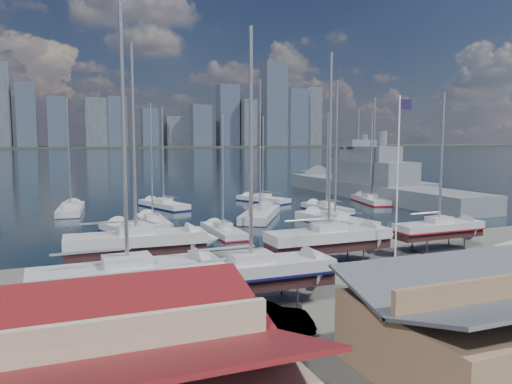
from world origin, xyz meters
name	(u,v)px	position (x,y,z in m)	size (l,w,h in m)	color
ground	(321,274)	(0.00, -10.00, 0.00)	(1400.00, 1400.00, 0.00)	#605E59
water	(85,155)	(0.00, 300.00, -0.15)	(1400.00, 600.00, 0.40)	#162634
far_shore	(73,147)	(0.00, 560.00, 1.10)	(1400.00, 80.00, 2.20)	#2D332D
skyline	(64,113)	(-7.83, 553.76, 39.09)	(639.14, 43.80, 107.69)	#475166
shed_grey	(507,319)	(0.00, -26.00, 2.15)	(12.60, 8.40, 4.17)	#8C6B4C
sailboat_cradle_1	(128,278)	(-14.05, -13.39, 2.11)	(10.52, 3.21, 16.82)	#2D2D33
sailboat_cradle_2	(136,243)	(-12.19, -3.99, 2.11)	(10.30, 3.27, 16.59)	#2D2D33
sailboat_cradle_3	(251,273)	(-7.29, -14.86, 2.07)	(9.85, 2.81, 15.90)	#2D2D33
sailboat_cradle_4	(328,239)	(1.85, -7.86, 2.08)	(9.92, 2.84, 16.14)	#2D2D33
sailboat_cradle_6	(439,229)	(13.36, -7.05, 1.96)	(8.43, 2.48, 13.74)	#2D2D33
sailboat_moored_2	(71,211)	(-15.95, 28.74, 0.32)	(3.99, 10.66, 15.72)	black
sailboat_moored_3	(135,234)	(-10.41, 9.24, 0.31)	(6.38, 11.23, 16.19)	black
sailboat_moored_4	(153,223)	(-7.65, 14.80, 0.32)	(2.67, 9.52, 14.38)	black
sailboat_moored_5	(164,206)	(-3.55, 29.08, 0.31)	(5.88, 10.37, 14.95)	black
sailboat_moored_6	(223,232)	(-1.92, 6.91, 0.31)	(2.46, 8.59, 12.82)	black
sailboat_moored_7	(260,217)	(5.47, 14.95, 0.32)	(9.01, 11.67, 17.70)	black
sailboat_moored_8	(263,200)	(12.16, 30.14, 0.31)	(6.37, 9.57, 13.98)	black
sailboat_moored_9	(335,222)	(11.75, 7.75, 0.32)	(4.95, 11.61, 16.98)	black
sailboat_moored_10	(326,210)	(16.17, 17.41, 0.31)	(3.19, 9.51, 14.01)	black
sailboat_moored_11	(370,201)	(27.03, 23.03, 0.31)	(4.92, 10.28, 14.82)	black
naval_ship_east	(372,188)	(31.64, 29.04, 1.66)	(7.69, 47.35, 18.26)	slate
naval_ship_west	(357,179)	(40.20, 46.69, 1.67)	(6.73, 40.47, 17.64)	slate
car_a	(237,344)	(-10.33, -20.95, 0.71)	(1.69, 4.19, 1.43)	gray
car_b	(265,320)	(-8.11, -18.92, 0.80)	(1.69, 4.83, 1.59)	gray
car_c	(392,320)	(-2.19, -21.18, 0.76)	(2.53, 5.48, 1.52)	gray
car_d	(473,311)	(2.77, -21.45, 0.66)	(1.85, 4.56, 1.32)	gray
flagpole	(399,168)	(6.59, -10.03, 7.54)	(1.14, 0.12, 12.99)	white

